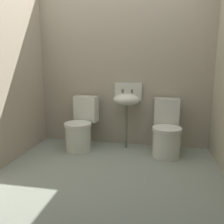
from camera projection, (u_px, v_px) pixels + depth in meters
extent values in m
cube|color=gray|center=(107.00, 179.00, 2.84)|extent=(3.06, 2.74, 0.08)
cube|color=tan|center=(123.00, 69.00, 3.76)|extent=(3.06, 0.10, 2.37)
cylinder|color=silver|center=(78.00, 138.00, 3.61)|extent=(0.43, 0.43, 0.38)
cylinder|color=silver|center=(78.00, 124.00, 3.57)|extent=(0.45, 0.45, 0.04)
cube|color=silver|center=(86.00, 109.00, 3.81)|extent=(0.38, 0.23, 0.40)
cylinder|color=silver|center=(166.00, 143.00, 3.37)|extent=(0.39, 0.39, 0.38)
cylinder|color=silver|center=(167.00, 129.00, 3.33)|extent=(0.41, 0.41, 0.04)
cube|color=silver|center=(166.00, 112.00, 3.58)|extent=(0.36, 0.19, 0.40)
cylinder|color=slate|center=(126.00, 127.00, 3.69)|extent=(0.04, 0.04, 0.66)
ellipsoid|color=silver|center=(127.00, 100.00, 3.61)|extent=(0.40, 0.32, 0.18)
cube|color=silver|center=(128.00, 92.00, 3.74)|extent=(0.42, 0.04, 0.28)
cylinder|color=slate|center=(123.00, 91.00, 3.65)|extent=(0.04, 0.04, 0.06)
cylinder|color=slate|center=(132.00, 91.00, 3.63)|extent=(0.04, 0.04, 0.06)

